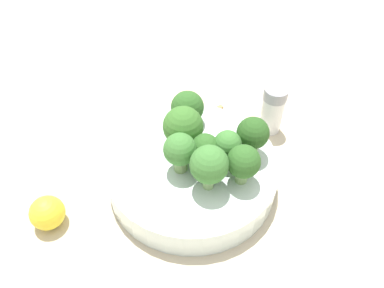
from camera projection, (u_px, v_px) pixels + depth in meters
The scene contains 15 objects.
ground_plane at pixel (192, 181), 0.50m from camera, with size 3.00×3.00×0.00m, color beige.
bowl at pixel (192, 171), 0.49m from camera, with size 0.22×0.22×0.04m, color silver.
broccoli_floret_0 at pixel (228, 146), 0.45m from camera, with size 0.03×0.03×0.05m.
broccoli_floret_1 at pixel (183, 127), 0.46m from camera, with size 0.05×0.05×0.06m.
broccoli_floret_2 at pixel (209, 165), 0.42m from camera, with size 0.05×0.05×0.06m.
broccoli_floret_3 at pixel (187, 108), 0.50m from camera, with size 0.05×0.05×0.05m.
broccoli_floret_4 at pixel (180, 151), 0.44m from camera, with size 0.04×0.04×0.06m.
broccoli_floret_5 at pixel (242, 165), 0.43m from camera, with size 0.04×0.04×0.05m.
broccoli_floret_6 at pixel (253, 135), 0.46m from camera, with size 0.04×0.04×0.06m.
broccoli_floret_7 at pixel (205, 150), 0.45m from camera, with size 0.04×0.04×0.04m.
pepper_shaker at pixel (273, 109), 0.54m from camera, with size 0.03×0.03×0.08m.
lemon_wedge at pixel (47, 213), 0.44m from camera, with size 0.04×0.04×0.04m, color yellow.
almond_crumb_0 at pixel (220, 107), 0.60m from camera, with size 0.01×0.01×0.01m, color #AD7F4C.
almond_crumb_1 at pixel (236, 118), 0.58m from camera, with size 0.01×0.01×0.01m, color olive.
almond_crumb_2 at pixel (172, 114), 0.59m from camera, with size 0.01×0.00×0.01m, color tan.
Camera 1 is at (-0.14, 0.28, 0.40)m, focal length 35.00 mm.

